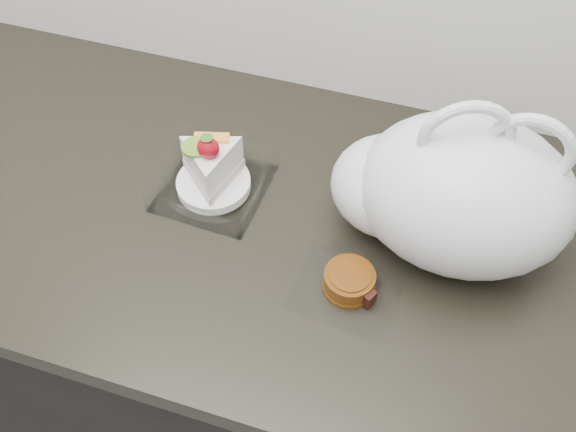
# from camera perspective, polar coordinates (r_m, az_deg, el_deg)

# --- Properties ---
(counter) EXTENTS (2.04, 0.64, 0.90)m
(counter) POSITION_cam_1_polar(r_m,az_deg,el_deg) (1.40, -7.19, -9.98)
(counter) COLOR black
(counter) RESTS_ON ground
(cake_tray) EXTENTS (0.17, 0.17, 0.13)m
(cake_tray) POSITION_cam_1_polar(r_m,az_deg,el_deg) (1.00, -6.74, 3.67)
(cake_tray) COLOR white
(cake_tray) RESTS_ON counter
(mooncake_wrap) EXTENTS (0.16, 0.15, 0.03)m
(mooncake_wrap) POSITION_cam_1_polar(r_m,az_deg,el_deg) (0.90, 5.51, -5.91)
(mooncake_wrap) COLOR white
(mooncake_wrap) RESTS_ON counter
(plastic_bag) EXTENTS (0.36, 0.27, 0.27)m
(plastic_bag) POSITION_cam_1_polar(r_m,az_deg,el_deg) (0.90, 14.16, 2.06)
(plastic_bag) COLOR white
(plastic_bag) RESTS_ON counter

